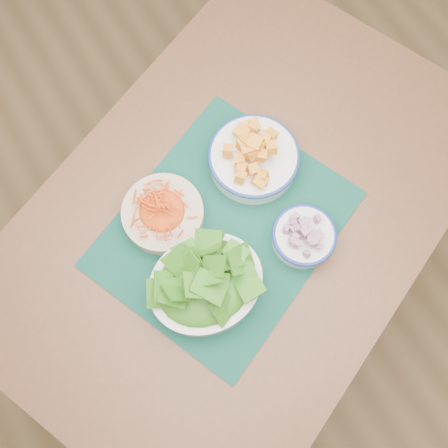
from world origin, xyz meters
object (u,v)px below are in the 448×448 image
table (238,224)px  squash_bowl (254,156)px  carrot_bowl (163,213)px  onion_bowl (304,236)px  placemat (224,228)px  lettuce_bowl (206,282)px

table → squash_bowl: bearing=20.1°
carrot_bowl → onion_bowl: size_ratio=1.07×
squash_bowl → onion_bowl: size_ratio=1.21×
onion_bowl → placemat: bearing=139.7°
squash_bowl → lettuce_bowl: size_ratio=0.81×
lettuce_bowl → onion_bowl: bearing=-0.8°
placemat → carrot_bowl: carrot_bowl is taller
placemat → onion_bowl: (0.13, -0.11, 0.03)m
table → carrot_bowl: 0.21m
squash_bowl → placemat: bearing=-144.5°
placemat → squash_bowl: squash_bowl is taller
carrot_bowl → onion_bowl: (0.22, -0.20, 0.00)m
squash_bowl → lettuce_bowl: lettuce_bowl is taller
onion_bowl → table: bearing=121.4°
lettuce_bowl → placemat: bearing=46.8°
table → onion_bowl: bearing=-81.1°
table → lettuce_bowl: lettuce_bowl is taller
table → squash_bowl: (0.08, 0.08, 0.15)m
carrot_bowl → lettuce_bowl: (0.00, -0.18, 0.02)m
placemat → lettuce_bowl: size_ratio=2.04×
carrot_bowl → squash_bowl: 0.23m
table → lettuce_bowl: bearing=-166.2°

